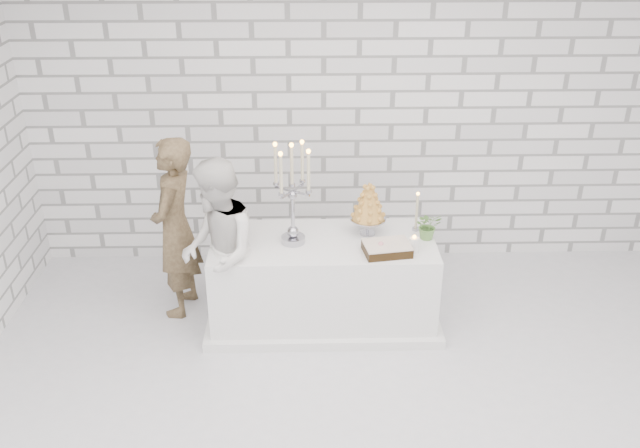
{
  "coord_description": "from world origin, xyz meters",
  "views": [
    {
      "loc": [
        -0.48,
        -3.54,
        3.34
      ],
      "look_at": [
        -0.38,
        1.06,
        1.05
      ],
      "focal_mm": 38.83,
      "sensor_mm": 36.0,
      "label": 1
    }
  ],
  "objects_px": {
    "groom": "(175,228)",
    "bride": "(219,253)",
    "cake_table": "(323,281)",
    "croquembouche": "(368,208)",
    "candelabra": "(292,194)"
  },
  "relations": [
    {
      "from": "bride",
      "to": "candelabra",
      "type": "xyz_separation_m",
      "value": [
        0.58,
        0.17,
        0.41
      ]
    },
    {
      "from": "groom",
      "to": "croquembouche",
      "type": "bearing_deg",
      "value": 95.87
    },
    {
      "from": "bride",
      "to": "groom",
      "type": "bearing_deg",
      "value": -143.17
    },
    {
      "from": "bride",
      "to": "croquembouche",
      "type": "relative_size",
      "value": 3.28
    },
    {
      "from": "groom",
      "to": "bride",
      "type": "height_order",
      "value": "groom"
    },
    {
      "from": "cake_table",
      "to": "croquembouche",
      "type": "height_order",
      "value": "croquembouche"
    },
    {
      "from": "candelabra",
      "to": "croquembouche",
      "type": "xyz_separation_m",
      "value": [
        0.61,
        0.13,
        -0.19
      ]
    },
    {
      "from": "cake_table",
      "to": "croquembouche",
      "type": "distance_m",
      "value": 0.72
    },
    {
      "from": "bride",
      "to": "candelabra",
      "type": "bearing_deg",
      "value": 97.97
    },
    {
      "from": "croquembouche",
      "to": "candelabra",
      "type": "bearing_deg",
      "value": -167.44
    },
    {
      "from": "cake_table",
      "to": "croquembouche",
      "type": "bearing_deg",
      "value": 17.44
    },
    {
      "from": "groom",
      "to": "candelabra",
      "type": "distance_m",
      "value": 1.07
    },
    {
      "from": "groom",
      "to": "candelabra",
      "type": "relative_size",
      "value": 1.86
    },
    {
      "from": "groom",
      "to": "bride",
      "type": "relative_size",
      "value": 1.03
    },
    {
      "from": "cake_table",
      "to": "candelabra",
      "type": "bearing_deg",
      "value": -175.26
    }
  ]
}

